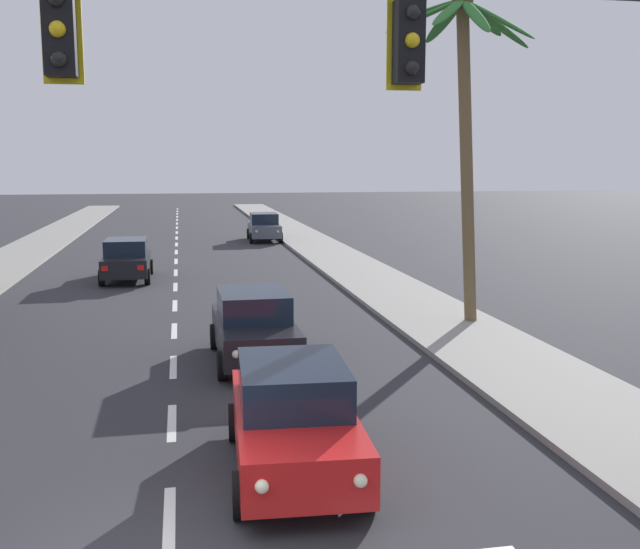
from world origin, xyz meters
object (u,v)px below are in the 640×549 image
object	(u,v)px
sedan_third_in_queue	(254,326)
palm_right_second	(464,88)
sedan_lead_at_stop_bar	(293,417)
traffic_signal_mast	(424,107)
sedan_oncoming_far	(127,259)
sedan_parked_nearest_kerb	(264,227)

from	to	relation	value
sedan_third_in_queue	palm_right_second	world-z (taller)	palm_right_second
sedan_lead_at_stop_bar	sedan_third_in_queue	size ratio (longest dim) A/B	1.01
traffic_signal_mast	sedan_third_in_queue	world-z (taller)	traffic_signal_mast
sedan_third_in_queue	sedan_lead_at_stop_bar	bearing A→B (deg)	-90.36
sedan_lead_at_stop_bar	palm_right_second	distance (m)	12.75
traffic_signal_mast	sedan_lead_at_stop_bar	distance (m)	5.24
traffic_signal_mast	sedan_third_in_queue	size ratio (longest dim) A/B	2.60
sedan_oncoming_far	sedan_third_in_queue	bearing A→B (deg)	-74.04
traffic_signal_mast	palm_right_second	distance (m)	12.92
traffic_signal_mast	sedan_third_in_queue	xyz separation A→B (m)	(-1.15, 8.94, -4.50)
sedan_oncoming_far	traffic_signal_mast	bearing A→B (deg)	-77.42
sedan_third_in_queue	sedan_parked_nearest_kerb	bearing A→B (deg)	83.09
sedan_parked_nearest_kerb	sedan_third_in_queue	bearing A→B (deg)	-96.91
traffic_signal_mast	sedan_parked_nearest_kerb	xyz separation A→B (m)	(2.21, 36.67, -4.50)
palm_right_second	sedan_oncoming_far	bearing A→B (deg)	133.61
traffic_signal_mast	sedan_lead_at_stop_bar	size ratio (longest dim) A/B	2.58
sedan_parked_nearest_kerb	sedan_lead_at_stop_bar	bearing A→B (deg)	-95.67
traffic_signal_mast	sedan_oncoming_far	bearing A→B (deg)	102.58
sedan_parked_nearest_kerb	palm_right_second	distance (m)	25.74
sedan_third_in_queue	sedan_parked_nearest_kerb	distance (m)	27.93
traffic_signal_mast	sedan_parked_nearest_kerb	world-z (taller)	traffic_signal_mast
sedan_oncoming_far	sedan_lead_at_stop_bar	bearing A→B (deg)	-79.22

